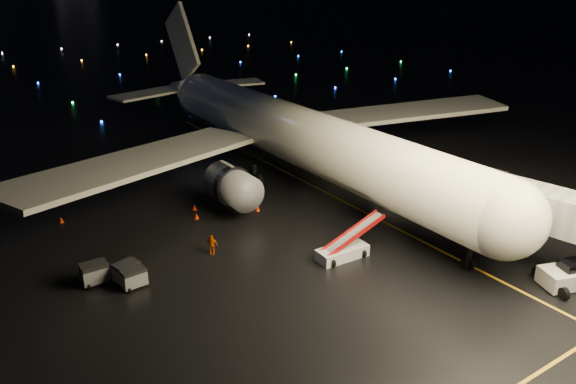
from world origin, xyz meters
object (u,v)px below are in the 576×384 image
pushback_tug (570,274)px  airliner (279,98)px  baggage_cart_1 (127,272)px  baggage_cart_2 (95,273)px  baggage_cart_0 (133,278)px  belt_loader (343,241)px  crew_c (212,244)px

pushback_tug → airliner: bearing=117.9°
pushback_tug → baggage_cart_1: pushback_tug is taller
airliner → baggage_cart_2: 29.30m
airliner → baggage_cart_1: (-23.08, -13.70, -8.10)m
baggage_cart_0 → belt_loader: bearing=-22.8°
crew_c → baggage_cart_2: bearing=-137.9°
pushback_tug → baggage_cart_2: (-29.54, 20.54, -0.19)m
airliner → pushback_tug: bearing=-82.7°
pushback_tug → baggage_cart_1: (-27.42, 19.45, -0.24)m
baggage_cart_1 → baggage_cart_2: 2.38m
airliner → crew_c: size_ratio=35.96×
airliner → baggage_cart_1: 28.04m
baggage_cart_0 → baggage_cart_1: size_ratio=0.97×
baggage_cart_1 → baggage_cart_0: bearing=-97.3°
belt_loader → baggage_cart_2: bearing=160.2°
airliner → belt_loader: bearing=-109.6°
baggage_cart_1 → belt_loader: bearing=-36.1°
airliner → belt_loader: (-7.10, -20.15, -7.32)m
crew_c → baggage_cart_0: bearing=-122.5°
baggage_cart_2 → crew_c: bearing=-4.2°
pushback_tug → crew_c: pushback_tug is taller
baggage_cart_2 → pushback_tug: bearing=-34.3°
airliner → baggage_cart_2: size_ratio=31.92×
crew_c → baggage_cart_2: size_ratio=0.89×
baggage_cart_0 → baggage_cart_2: (-2.25, 2.16, 0.07)m
belt_loader → baggage_cart_1: 17.25m
belt_loader → baggage_cart_1: belt_loader is taller
pushback_tug → belt_loader: belt_loader is taller
baggage_cart_2 → baggage_cart_1: bearing=-26.8°
belt_loader → baggage_cart_1: bearing=160.8°
crew_c → baggage_cart_2: 9.56m
belt_loader → baggage_cart_2: 19.63m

